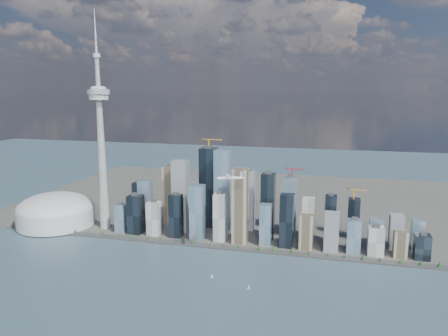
% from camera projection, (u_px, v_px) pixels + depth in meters
% --- Properties ---
extents(ground, '(4000.00, 4000.00, 0.00)m').
position_uv_depth(ground, '(168.00, 295.00, 778.47)').
color(ground, '#35505E').
rests_on(ground, ground).
extents(seawall, '(1100.00, 22.00, 4.00)m').
position_uv_depth(seawall, '(208.00, 246.00, 1016.02)').
color(seawall, '#383838').
rests_on(seawall, ground).
extents(land, '(1400.00, 900.00, 3.00)m').
position_uv_depth(land, '(247.00, 199.00, 1444.34)').
color(land, '#4C4C47').
rests_on(land, ground).
extents(shoreline_trees, '(960.53, 7.20, 8.80)m').
position_uv_depth(shoreline_trees, '(208.00, 243.00, 1014.79)').
color(shoreline_trees, '#3F2D1E').
rests_on(shoreline_trees, seawall).
extents(skyscraper_cluster, '(736.00, 142.00, 234.99)m').
position_uv_depth(skyscraper_cluster, '(241.00, 209.00, 1071.08)').
color(skyscraper_cluster, black).
rests_on(skyscraper_cluster, land).
extents(needle_tower, '(56.00, 56.00, 550.50)m').
position_uv_depth(needle_tower, '(101.00, 140.00, 1105.14)').
color(needle_tower, gray).
rests_on(needle_tower, land).
extents(dome_stadium, '(200.00, 200.00, 86.00)m').
position_uv_depth(dome_stadium, '(56.00, 211.00, 1165.96)').
color(dome_stadium, silver).
rests_on(dome_stadium, land).
extents(airplane, '(58.88, 52.67, 14.78)m').
position_uv_depth(airplane, '(230.00, 178.00, 894.40)').
color(airplane, white).
rests_on(airplane, ground).
extents(sailboat_west, '(6.67, 2.66, 9.21)m').
position_uv_depth(sailboat_west, '(212.00, 276.00, 850.79)').
color(sailboat_west, white).
rests_on(sailboat_west, ground).
extents(sailboat_east, '(6.99, 2.41, 9.66)m').
position_uv_depth(sailboat_east, '(249.00, 287.00, 803.32)').
color(sailboat_east, white).
rests_on(sailboat_east, ground).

